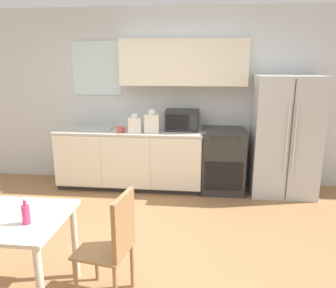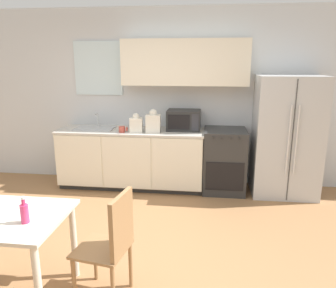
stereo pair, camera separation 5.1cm
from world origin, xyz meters
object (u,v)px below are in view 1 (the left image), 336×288
object	(u,v)px
dining_chair_side	(114,240)
dining_table	(8,231)
drink_bottle	(26,214)
refrigerator	(284,136)
microwave	(182,120)
coffee_mug	(121,129)
oven_range	(223,160)

from	to	relation	value
dining_chair_side	dining_table	bearing A→B (deg)	104.67
drink_bottle	refrigerator	bearing A→B (deg)	47.01
microwave	coffee_mug	xyz separation A→B (m)	(-0.87, -0.29, -0.10)
refrigerator	dining_chair_side	world-z (taller)	refrigerator
oven_range	dining_chair_side	bearing A→B (deg)	-111.52
dining_table	drink_bottle	xyz separation A→B (m)	(0.23, -0.09, 0.20)
oven_range	drink_bottle	size ratio (longest dim) A/B	4.45
coffee_mug	dining_chair_side	bearing A→B (deg)	-77.47
microwave	dining_table	size ratio (longest dim) A/B	0.53
oven_range	refrigerator	bearing A→B (deg)	-0.71
coffee_mug	dining_chair_side	distance (m)	2.39
dining_chair_side	coffee_mug	bearing A→B (deg)	22.19
drink_bottle	dining_chair_side	bearing A→B (deg)	14.70
dining_table	drink_bottle	size ratio (longest dim) A/B	4.45
dining_table	drink_bottle	world-z (taller)	drink_bottle
refrigerator	dining_table	distance (m)	3.72
oven_range	coffee_mug	bearing A→B (deg)	-172.71
microwave	dining_table	bearing A→B (deg)	-114.33
dining_table	drink_bottle	bearing A→B (deg)	-21.43
dining_table	refrigerator	bearing A→B (deg)	43.53
refrigerator	dining_chair_side	size ratio (longest dim) A/B	1.85
oven_range	dining_chair_side	xyz separation A→B (m)	(-0.98, -2.49, 0.07)
drink_bottle	dining_table	bearing A→B (deg)	158.57
refrigerator	coffee_mug	distance (m)	2.37
microwave	drink_bottle	world-z (taller)	microwave
dining_chair_side	microwave	bearing A→B (deg)	1.73
coffee_mug	refrigerator	bearing A→B (deg)	4.38
refrigerator	microwave	bearing A→B (deg)	175.65
dining_table	coffee_mug	bearing A→B (deg)	82.01
oven_range	refrigerator	world-z (taller)	refrigerator
microwave	dining_table	world-z (taller)	microwave
refrigerator	drink_bottle	world-z (taller)	refrigerator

